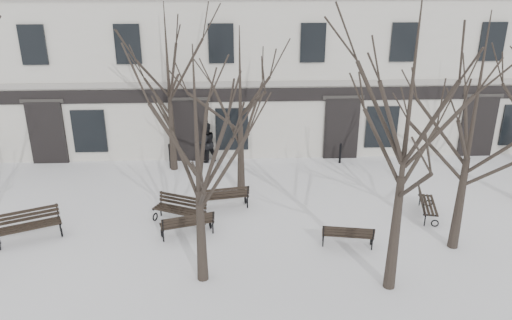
{
  "coord_description": "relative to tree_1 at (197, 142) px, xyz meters",
  "views": [
    {
      "loc": [
        -1.52,
        -14.0,
        8.63
      ],
      "look_at": [
        -0.72,
        3.0,
        1.9
      ],
      "focal_mm": 35.0,
      "sensor_mm": 36.0,
      "label": 1
    }
  ],
  "objects": [
    {
      "name": "bench_2",
      "position": [
        4.61,
        1.57,
        -3.8
      ],
      "size": [
        1.73,
        0.88,
        0.83
      ],
      "rotation": [
        0.0,
        0.0,
        2.96
      ],
      "color": "black",
      "rests_on": "ground"
    },
    {
      "name": "bench_3",
      "position": [
        -0.97,
        3.51,
        -3.73
      ],
      "size": [
        1.99,
        1.41,
        0.96
      ],
      "rotation": [
        0.0,
        0.0,
        -0.43
      ],
      "color": "black",
      "rests_on": "ground"
    },
    {
      "name": "pedestrian_b",
      "position": [
        -0.3,
        9.32,
        -4.25
      ],
      "size": [
        1.15,
        1.08,
        1.87
      ],
      "primitive_type": "imported",
      "rotation": [
        0.0,
        0.0,
        3.68
      ],
      "color": "black",
      "rests_on": "ground"
    },
    {
      "name": "tree_4",
      "position": [
        -1.73,
        8.5,
        0.28
      ],
      "size": [
        5.07,
        5.07,
        7.24
      ],
      "color": "black",
      "rests_on": "ground"
    },
    {
      "name": "tree_3",
      "position": [
        8.06,
        1.4,
        0.41
      ],
      "size": [
        5.22,
        5.22,
        7.45
      ],
      "color": "black",
      "rests_on": "ground"
    },
    {
      "name": "tree_1",
      "position": [
        0.0,
        0.0,
        0.0
      ],
      "size": [
        4.76,
        4.76,
        6.8
      ],
      "color": "black",
      "rests_on": "ground"
    },
    {
      "name": "bollard_b",
      "position": [
        5.86,
        8.86,
        -3.74
      ],
      "size": [
        0.12,
        0.12,
        0.96
      ],
      "color": "black",
      "rests_on": "ground"
    },
    {
      "name": "building",
      "position": [
        2.5,
        14.56,
        1.27
      ],
      "size": [
        40.4,
        10.2,
        11.4
      ],
      "color": "beige",
      "rests_on": "ground"
    },
    {
      "name": "bollard_a",
      "position": [
        -1.89,
        8.61,
        -3.62
      ],
      "size": [
        0.15,
        0.15,
        1.17
      ],
      "color": "black",
      "rests_on": "ground"
    },
    {
      "name": "bench_1",
      "position": [
        -0.64,
        2.5,
        -3.76
      ],
      "size": [
        1.88,
        1.12,
        0.9
      ],
      "rotation": [
        0.0,
        0.0,
        3.43
      ],
      "color": "black",
      "rests_on": "ground"
    },
    {
      "name": "bench_0",
      "position": [
        -5.89,
        2.54,
        -3.7
      ],
      "size": [
        2.1,
        1.46,
        1.01
      ],
      "rotation": [
        0.0,
        0.0,
        0.42
      ],
      "color": "black",
      "rests_on": "ground"
    },
    {
      "name": "ground",
      "position": [
        2.5,
        1.6,
        -4.25
      ],
      "size": [
        100.0,
        100.0,
        0.0
      ],
      "primitive_type": "plane",
      "color": "white",
      "rests_on": "ground"
    },
    {
      "name": "bench_4",
      "position": [
        0.51,
        4.45,
        -3.72
      ],
      "size": [
        2.03,
        1.03,
        0.98
      ],
      "rotation": [
        0.0,
        0.0,
        3.31
      ],
      "color": "black",
      "rests_on": "ground"
    },
    {
      "name": "tree_5",
      "position": [
        1.24,
        5.96,
        -0.15
      ],
      "size": [
        4.6,
        4.6,
        6.57
      ],
      "color": "black",
      "rests_on": "ground"
    },
    {
      "name": "tree_2",
      "position": [
        5.34,
        -0.64,
        0.86
      ],
      "size": [
        5.72,
        5.72,
        8.17
      ],
      "color": "black",
      "rests_on": "ground"
    },
    {
      "name": "bench_5",
      "position": [
        7.94,
        3.58,
        -3.78
      ],
      "size": [
        1.01,
        1.81,
        0.87
      ],
      "rotation": [
        0.0,
        0.0,
        1.33
      ],
      "color": "black",
      "rests_on": "ground"
    }
  ]
}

